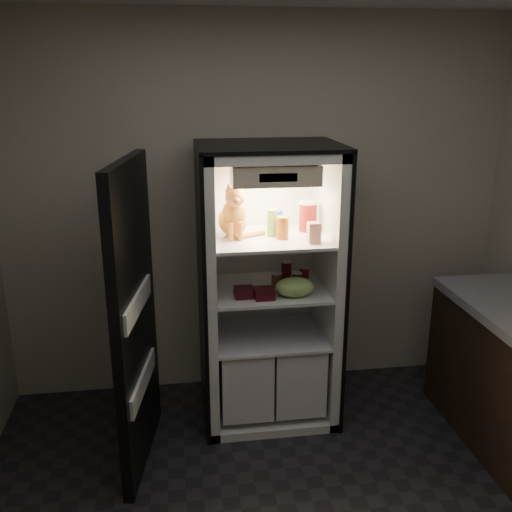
# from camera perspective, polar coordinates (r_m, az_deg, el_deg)

# --- Properties ---
(room_shell) EXTENTS (3.60, 3.60, 3.60)m
(room_shell) POSITION_cam_1_polar(r_m,az_deg,el_deg) (2.32, 6.85, 1.08)
(room_shell) COLOR white
(room_shell) RESTS_ON floor
(refrigerator) EXTENTS (0.90, 0.72, 1.88)m
(refrigerator) POSITION_cam_1_polar(r_m,az_deg,el_deg) (3.88, 1.11, -4.88)
(refrigerator) COLOR white
(refrigerator) RESTS_ON floor
(fridge_door) EXTENTS (0.20, 0.87, 1.85)m
(fridge_door) POSITION_cam_1_polar(r_m,az_deg,el_deg) (3.40, -12.00, -6.40)
(fridge_door) COLOR black
(fridge_door) RESTS_ON floor
(tabby_cat) EXTENTS (0.30, 0.35, 0.37)m
(tabby_cat) POSITION_cam_1_polar(r_m,az_deg,el_deg) (3.62, -2.25, 4.07)
(tabby_cat) COLOR orange
(tabby_cat) RESTS_ON refrigerator
(parmesan_shaker) EXTENTS (0.07, 0.07, 0.17)m
(parmesan_shaker) POSITION_cam_1_polar(r_m,az_deg,el_deg) (3.64, 1.64, 3.33)
(parmesan_shaker) COLOR #238137
(parmesan_shaker) RESTS_ON refrigerator
(mayo_tub) EXTENTS (0.10, 0.10, 0.13)m
(mayo_tub) POSITION_cam_1_polar(r_m,az_deg,el_deg) (3.78, 1.94, 3.56)
(mayo_tub) COLOR white
(mayo_tub) RESTS_ON refrigerator
(salsa_jar) EXTENTS (0.08, 0.08, 0.14)m
(salsa_jar) POSITION_cam_1_polar(r_m,az_deg,el_deg) (3.59, 2.64, 2.84)
(salsa_jar) COLOR maroon
(salsa_jar) RESTS_ON refrigerator
(pepper_jar) EXTENTS (0.12, 0.12, 0.20)m
(pepper_jar) POSITION_cam_1_polar(r_m,az_deg,el_deg) (3.78, 5.21, 3.99)
(pepper_jar) COLOR maroon
(pepper_jar) RESTS_ON refrigerator
(cream_carton) EXTENTS (0.07, 0.07, 0.13)m
(cream_carton) POSITION_cam_1_polar(r_m,az_deg,el_deg) (3.52, 5.81, 2.34)
(cream_carton) COLOR silver
(cream_carton) RESTS_ON refrigerator
(soda_can_a) EXTENTS (0.07, 0.07, 0.13)m
(soda_can_a) POSITION_cam_1_polar(r_m,az_deg,el_deg) (3.89, 3.05, -1.47)
(soda_can_a) COLOR black
(soda_can_a) RESTS_ON refrigerator
(soda_can_b) EXTENTS (0.06, 0.06, 0.12)m
(soda_can_b) POSITION_cam_1_polar(r_m,az_deg,el_deg) (3.82, 4.82, -1.96)
(soda_can_b) COLOR black
(soda_can_b) RESTS_ON refrigerator
(soda_can_c) EXTENTS (0.06, 0.06, 0.12)m
(soda_can_c) POSITION_cam_1_polar(r_m,az_deg,el_deg) (3.71, 4.13, -2.55)
(soda_can_c) COLOR black
(soda_can_c) RESTS_ON refrigerator
(condiment_jar) EXTENTS (0.07, 0.07, 0.10)m
(condiment_jar) POSITION_cam_1_polar(r_m,az_deg,el_deg) (3.76, 2.09, -2.38)
(condiment_jar) COLOR brown
(condiment_jar) RESTS_ON refrigerator
(grape_bag) EXTENTS (0.24, 0.18, 0.12)m
(grape_bag) POSITION_cam_1_polar(r_m,az_deg,el_deg) (3.61, 3.87, -3.11)
(grape_bag) COLOR #91BF59
(grape_bag) RESTS_ON refrigerator
(berry_box_left) EXTENTS (0.12, 0.12, 0.06)m
(berry_box_left) POSITION_cam_1_polar(r_m,az_deg,el_deg) (3.60, -1.22, -3.65)
(berry_box_left) COLOR #450B15
(berry_box_left) RESTS_ON refrigerator
(berry_box_right) EXTENTS (0.12, 0.12, 0.06)m
(berry_box_right) POSITION_cam_1_polar(r_m,az_deg,el_deg) (3.58, 0.83, -3.76)
(berry_box_right) COLOR #450B15
(berry_box_right) RESTS_ON refrigerator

